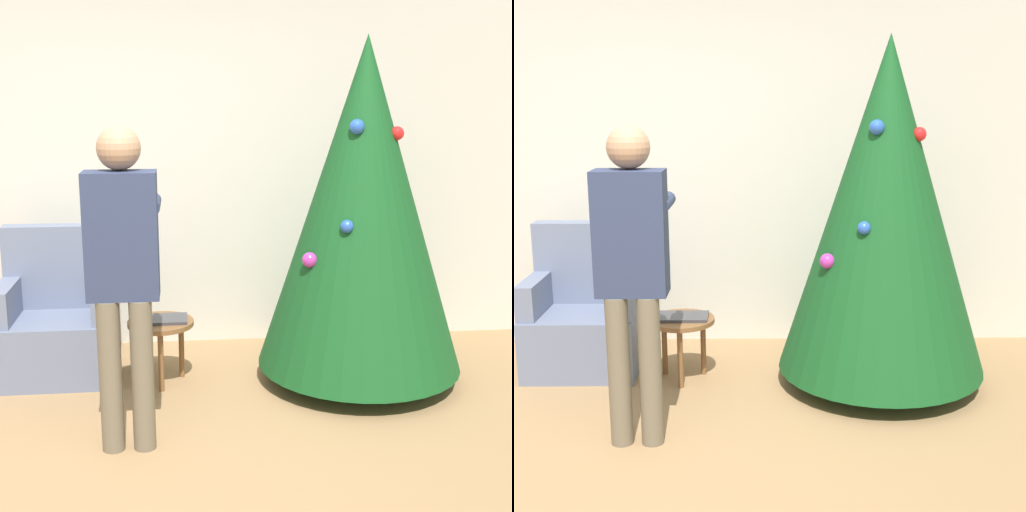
# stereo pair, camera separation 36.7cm
# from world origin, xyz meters

# --- Properties ---
(ground_plane) EXTENTS (14.00, 14.00, 0.00)m
(ground_plane) POSITION_xyz_m (0.00, 0.00, 0.00)
(ground_plane) COLOR #99754C
(wall_back) EXTENTS (8.00, 0.06, 2.70)m
(wall_back) POSITION_xyz_m (0.00, 2.23, 1.35)
(wall_back) COLOR beige
(wall_back) RESTS_ON ground_plane
(christmas_tree) EXTENTS (1.33, 1.33, 2.21)m
(christmas_tree) POSITION_xyz_m (1.20, 1.37, 1.16)
(christmas_tree) COLOR brown
(christmas_tree) RESTS_ON ground_plane
(armchair) EXTENTS (0.75, 0.61, 0.99)m
(armchair) POSITION_xyz_m (-0.78, 1.65, 0.35)
(armchair) COLOR slate
(armchair) RESTS_ON ground_plane
(person_standing) EXTENTS (0.39, 0.57, 1.70)m
(person_standing) POSITION_xyz_m (-0.25, 0.59, 1.01)
(person_standing) COLOR #6B604C
(person_standing) RESTS_ON ground_plane
(side_stool) EXTENTS (0.43, 0.43, 0.42)m
(side_stool) POSITION_xyz_m (-0.10, 1.42, 0.36)
(side_stool) COLOR brown
(side_stool) RESTS_ON ground_plane
(laptop) EXTENTS (0.34, 0.21, 0.02)m
(laptop) POSITION_xyz_m (-0.10, 1.42, 0.43)
(laptop) COLOR #38383D
(laptop) RESTS_ON side_stool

